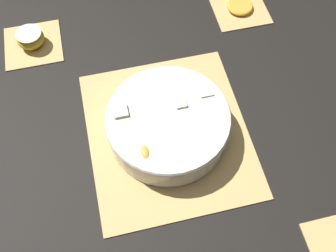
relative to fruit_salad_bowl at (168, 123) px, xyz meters
name	(u,v)px	position (x,y,z in m)	size (l,w,h in m)	color
ground_plane	(168,134)	(0.00, 0.00, -0.05)	(6.00, 6.00, 0.00)	black
bamboo_mat_center	(168,133)	(0.00, 0.00, -0.05)	(0.41, 0.36, 0.01)	tan
coaster_mat_near_right	(240,8)	(0.34, -0.29, -0.05)	(0.15, 0.15, 0.01)	tan
coaster_mat_far_right	(33,44)	(0.34, 0.29, -0.05)	(0.15, 0.15, 0.01)	tan
fruit_salad_bowl	(168,123)	(0.00, 0.00, 0.00)	(0.27, 0.27, 0.08)	silver
apple_half	(30,38)	(0.34, 0.29, -0.02)	(0.07, 0.07, 0.04)	gold
orange_slice_whole	(240,6)	(0.34, -0.29, -0.04)	(0.07, 0.07, 0.01)	#F9A338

